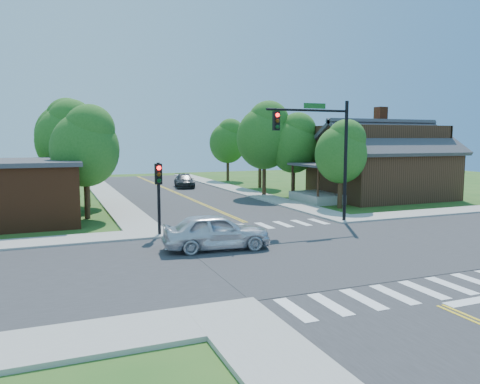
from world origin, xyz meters
name	(u,v)px	position (x,y,z in m)	size (l,w,h in m)	color
ground	(311,251)	(0.00, 0.00, 0.00)	(100.00, 100.00, 0.00)	#28581B
road_ns	(311,251)	(0.00, 0.00, 0.02)	(10.00, 90.00, 0.04)	#2D2D30
road_ew	(311,251)	(0.00, 0.00, 0.03)	(90.00, 10.00, 0.04)	#2D2D30
intersection_patch	(311,251)	(0.00, 0.00, 0.00)	(10.20, 10.20, 0.06)	#2D2D30
sidewalk_ne	(374,195)	(15.82, 15.82, 0.07)	(40.00, 40.00, 0.14)	#9E9B93
crosswalk_north	(255,226)	(0.00, 6.20, 0.05)	(8.85, 2.00, 0.01)	white
crosswalk_south	(409,292)	(0.00, -6.20, 0.05)	(8.85, 2.00, 0.01)	white
centerline	(311,250)	(0.00, 0.00, 0.05)	(0.30, 90.00, 0.01)	yellow
signal_mast_ne	(321,141)	(3.91, 5.59, 4.85)	(5.30, 0.42, 7.20)	black
signal_pole_nw	(159,185)	(-5.60, 5.58, 2.66)	(0.34, 0.42, 3.80)	black
house_ne	(381,159)	(15.11, 14.23, 3.33)	(13.05, 8.80, 7.11)	#321D11
tree_e_a	(342,150)	(8.71, 10.51, 4.18)	(3.76, 3.57, 6.39)	#382314
tree_e_b	(295,142)	(8.87, 17.85, 4.75)	(4.27, 4.05, 7.26)	#382314
tree_e_c	(261,139)	(9.36, 25.91, 5.02)	(4.51, 4.28, 7.66)	#382314
tree_e_d	(228,140)	(9.08, 34.58, 4.85)	(4.36, 4.14, 7.41)	#382314
tree_w_a	(86,144)	(-8.53, 12.68, 4.66)	(4.19, 3.98, 7.12)	#382314
tree_w_b	(69,136)	(-9.30, 19.83, 5.21)	(4.68, 4.45, 7.96)	#382314
tree_w_c	(65,131)	(-9.30, 28.02, 5.70)	(5.12, 4.86, 8.70)	#382314
tree_w_d	(64,149)	(-9.22, 37.10, 3.90)	(3.51, 3.33, 5.96)	#382314
tree_house	(265,134)	(6.72, 19.19, 5.42)	(4.87, 4.63, 8.28)	#382314
tree_bldg	(88,151)	(-8.11, 18.07, 4.13)	(3.71, 3.52, 6.31)	#382314
car_silver	(216,232)	(-3.84, 1.79, 0.82)	(4.99, 2.45, 1.64)	silver
car_dgrey	(184,181)	(1.98, 28.64, 0.66)	(2.60, 4.81, 1.32)	#292A2D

